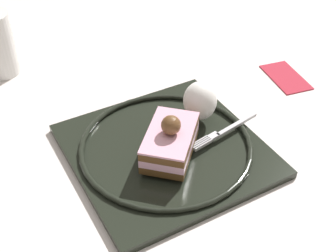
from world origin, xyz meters
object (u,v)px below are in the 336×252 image
at_px(dessert_plate, 168,148).
at_px(folded_napkin, 286,77).
at_px(fork, 223,131).
at_px(cake_slice, 170,141).
at_px(whipped_cream_dollop, 200,101).

bearing_deg(dessert_plate, folded_napkin, 26.13).
xyz_separation_m(fork, folded_napkin, (0.17, 0.12, -0.02)).
bearing_deg(dessert_plate, cake_slice, -98.55).
bearing_deg(cake_slice, folded_napkin, 29.31).
bearing_deg(folded_napkin, dessert_plate, -153.87).
height_order(cake_slice, fork, cake_slice).
relative_size(cake_slice, fork, 0.98).
bearing_deg(fork, cake_slice, -167.63).
height_order(whipped_cream_dollop, fork, whipped_cream_dollop).
height_order(whipped_cream_dollop, folded_napkin, whipped_cream_dollop).
distance_m(whipped_cream_dollop, folded_napkin, 0.21).
relative_size(dessert_plate, fork, 2.56).
relative_size(dessert_plate, whipped_cream_dollop, 5.07).
distance_m(dessert_plate, fork, 0.08).
height_order(dessert_plate, fork, fork).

